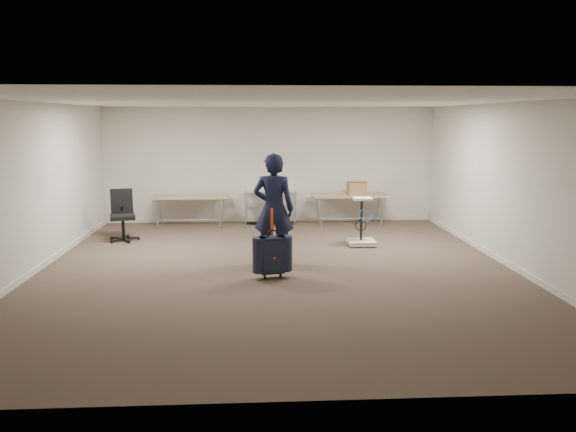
{
  "coord_description": "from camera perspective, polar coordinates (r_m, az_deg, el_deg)",
  "views": [
    {
      "loc": [
        -0.33,
        -9.21,
        2.54
      ],
      "look_at": [
        0.21,
        0.3,
        0.87
      ],
      "focal_mm": 35.0,
      "sensor_mm": 36.0,
      "label": 1
    }
  ],
  "objects": [
    {
      "name": "equipment_cart",
      "position": [
        11.38,
        7.49,
        -1.71
      ],
      "size": [
        0.54,
        0.54,
        0.97
      ],
      "color": "beige",
      "rests_on": "ground"
    },
    {
      "name": "office_chair",
      "position": [
        12.22,
        -16.42,
        -0.9
      ],
      "size": [
        0.65,
        0.65,
        1.07
      ],
      "color": "black",
      "rests_on": "ground"
    },
    {
      "name": "folding_table_left",
      "position": [
        13.38,
        -9.96,
        1.81
      ],
      "size": [
        1.8,
        0.75,
        0.73
      ],
      "color": "#A08562",
      "rests_on": "ground"
    },
    {
      "name": "ground",
      "position": [
        9.56,
        -1.16,
        -5.45
      ],
      "size": [
        9.0,
        9.0,
        0.0
      ],
      "primitive_type": "plane",
      "color": "#423628",
      "rests_on": "ground"
    },
    {
      "name": "room_shell",
      "position": [
        10.88,
        -1.43,
        -3.27
      ],
      "size": [
        8.0,
        9.0,
        9.0
      ],
      "color": "beige",
      "rests_on": "ground"
    },
    {
      "name": "suitcase",
      "position": [
        8.97,
        -1.59,
        -3.94
      ],
      "size": [
        0.46,
        0.32,
        1.13
      ],
      "color": "#161D32",
      "rests_on": "ground"
    },
    {
      "name": "cardboard_box",
      "position": [
        13.44,
        7.0,
        2.84
      ],
      "size": [
        0.44,
        0.34,
        0.32
      ],
      "primitive_type": "cube",
      "rotation": [
        0.0,
        0.0,
        0.05
      ],
      "color": "olive",
      "rests_on": "folding_table_right"
    },
    {
      "name": "folding_table_right",
      "position": [
        13.47,
        6.31,
        1.95
      ],
      "size": [
        1.8,
        0.75,
        0.73
      ],
      "color": "#A08562",
      "rests_on": "ground"
    },
    {
      "name": "person",
      "position": [
        9.76,
        -1.47,
        0.72
      ],
      "size": [
        0.78,
        0.57,
        1.94
      ],
      "primitive_type": "imported",
      "rotation": [
        0.0,
        0.0,
        2.98
      ],
      "color": "black",
      "rests_on": "ground"
    },
    {
      "name": "wire_shelf",
      "position": [
        13.57,
        -1.82,
        1.06
      ],
      "size": [
        1.22,
        0.47,
        0.8
      ],
      "color": "silver",
      "rests_on": "ground"
    }
  ]
}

